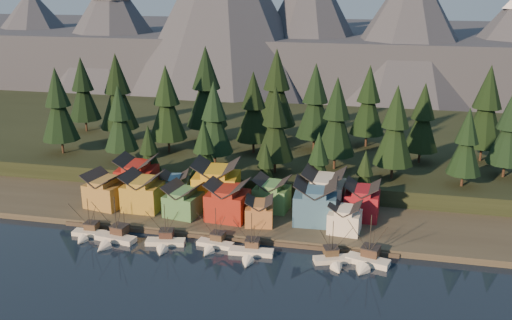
% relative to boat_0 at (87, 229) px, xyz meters
% --- Properties ---
extents(ground, '(500.00, 500.00, 0.00)m').
position_rel_boat_0_xyz_m(ground, '(31.65, -9.90, -2.03)').
color(ground, black).
rests_on(ground, ground).
extents(shore_strip, '(400.00, 50.00, 1.50)m').
position_rel_boat_0_xyz_m(shore_strip, '(31.65, 30.10, -1.28)').
color(shore_strip, '#373428').
rests_on(shore_strip, ground).
extents(hillside, '(420.00, 100.00, 6.00)m').
position_rel_boat_0_xyz_m(hillside, '(31.65, 80.10, 0.97)').
color(hillside, black).
rests_on(hillside, ground).
extents(dock, '(80.00, 4.00, 1.00)m').
position_rel_boat_0_xyz_m(dock, '(31.65, 6.60, -1.53)').
color(dock, '#473E33').
rests_on(dock, ground).
extents(mountain_ridge, '(560.00, 190.00, 90.00)m').
position_rel_boat_0_xyz_m(mountain_ridge, '(27.45, 203.69, 24.02)').
color(mountain_ridge, '#414754').
rests_on(mountain_ridge, ground).
extents(boat_0, '(8.07, 8.78, 10.23)m').
position_rel_boat_0_xyz_m(boat_0, '(0.00, 0.00, 0.00)').
color(boat_0, silver).
rests_on(boat_0, ground).
extents(boat_1, '(10.34, 10.97, 11.88)m').
position_rel_boat_0_xyz_m(boat_1, '(7.24, -1.58, 0.25)').
color(boat_1, beige).
rests_on(boat_1, ground).
extents(boat_2, '(9.50, 10.07, 10.72)m').
position_rel_boat_0_xyz_m(boat_2, '(19.56, -0.71, 0.01)').
color(boat_2, silver).
rests_on(boat_2, ground).
extents(boat_3, '(8.86, 9.43, 10.18)m').
position_rel_boat_0_xyz_m(boat_3, '(30.67, 0.90, -0.08)').
color(boat_3, silver).
rests_on(boat_3, ground).
extents(boat_4, '(10.17, 11.00, 10.59)m').
position_rel_boat_0_xyz_m(boat_4, '(39.73, -1.36, -0.12)').
color(boat_4, silver).
rests_on(boat_4, ground).
extents(boat_5, '(8.72, 9.23, 10.36)m').
position_rel_boat_0_xyz_m(boat_5, '(57.84, -0.79, 0.01)').
color(boat_5, silver).
rests_on(boat_5, ground).
extents(boat_6, '(9.86, 10.53, 12.35)m').
position_rel_boat_0_xyz_m(boat_6, '(64.77, -0.13, 0.47)').
color(boat_6, silver).
rests_on(boat_6, ground).
extents(house_front_0, '(10.58, 10.19, 9.07)m').
position_rel_boat_0_xyz_m(house_front_0, '(-2.55, 15.15, 4.23)').
color(house_front_0, olive).
rests_on(house_front_0, shore_strip).
extents(house_front_1, '(9.47, 9.10, 9.62)m').
position_rel_boat_0_xyz_m(house_front_1, '(7.70, 15.57, 4.52)').
color(house_front_1, '#A4832A').
rests_on(house_front_1, shore_strip).
extents(house_front_2, '(9.45, 9.51, 8.01)m').
position_rel_boat_0_xyz_m(house_front_2, '(19.00, 14.07, 3.67)').
color(house_front_2, '#417844').
rests_on(house_front_2, shore_strip).
extents(house_front_3, '(10.23, 9.82, 9.71)m').
position_rel_boat_0_xyz_m(house_front_3, '(30.36, 14.45, 4.57)').
color(house_front_3, maroon).
rests_on(house_front_3, shore_strip).
extents(house_front_4, '(7.49, 7.92, 6.66)m').
position_rel_boat_0_xyz_m(house_front_4, '(38.68, 12.82, 2.96)').
color(house_front_4, '#A06A39').
rests_on(house_front_4, shore_strip).
extents(house_front_5, '(10.45, 9.58, 10.56)m').
position_rel_boat_0_xyz_m(house_front_5, '(51.65, 16.71, 5.01)').
color(house_front_5, '#355E7D').
rests_on(house_front_5, shore_strip).
extents(house_front_6, '(7.87, 7.51, 7.25)m').
position_rel_boat_0_xyz_m(house_front_6, '(59.04, 12.72, 3.28)').
color(house_front_6, silver).
rests_on(house_front_6, shore_strip).
extents(house_back_0, '(10.51, 10.14, 10.82)m').
position_rel_boat_0_xyz_m(house_back_0, '(2.17, 24.57, 5.15)').
color(house_back_0, maroon).
rests_on(house_back_0, shore_strip).
extents(house_back_1, '(8.45, 8.51, 7.93)m').
position_rel_boat_0_xyz_m(house_back_1, '(13.70, 22.68, 3.63)').
color(house_back_1, '#375F82').
rests_on(house_back_1, shore_strip).
extents(house_back_2, '(12.09, 11.24, 11.98)m').
position_rel_boat_0_xyz_m(house_back_2, '(25.31, 22.14, 5.76)').
color(house_back_2, gold).
rests_on(house_back_2, shore_strip).
extents(house_back_3, '(9.28, 8.43, 8.70)m').
position_rel_boat_0_xyz_m(house_back_3, '(39.89, 22.29, 4.04)').
color(house_back_3, '#4A8447').
rests_on(house_back_3, shore_strip).
extents(house_back_4, '(10.70, 10.31, 11.07)m').
position_rel_boat_0_xyz_m(house_back_4, '(52.88, 23.69, 5.28)').
color(house_back_4, beige).
rests_on(house_back_4, shore_strip).
extents(house_back_5, '(8.63, 8.73, 9.22)m').
position_rel_boat_0_xyz_m(house_back_5, '(62.54, 21.89, 4.30)').
color(house_back_5, maroon).
rests_on(house_back_5, shore_strip).
extents(tree_hill_0, '(11.54, 11.54, 26.88)m').
position_rel_boat_0_xyz_m(tree_hill_0, '(-30.35, 42.10, 18.66)').
color(tree_hill_0, '#332319').
rests_on(tree_hill_0, hillside).
extents(tree_hill_1, '(12.60, 12.60, 29.36)m').
position_rel_boat_0_xyz_m(tree_hill_1, '(-18.35, 58.10, 20.02)').
color(tree_hill_1, '#332319').
rests_on(tree_hill_1, hillside).
extents(tree_hill_2, '(9.96, 9.96, 23.20)m').
position_rel_boat_0_xyz_m(tree_hill_2, '(-8.35, 38.10, 16.64)').
color(tree_hill_2, '#332319').
rests_on(tree_hill_2, hillside).
extents(tree_hill_3, '(11.78, 11.78, 27.45)m').
position_rel_boat_0_xyz_m(tree_hill_3, '(1.65, 50.10, 18.97)').
color(tree_hill_3, '#332319').
rests_on(tree_hill_3, hillside).
extents(tree_hill_4, '(13.57, 13.57, 31.60)m').
position_rel_boat_0_xyz_m(tree_hill_4, '(9.65, 65.10, 21.25)').
color(tree_hill_4, '#332319').
rests_on(tree_hill_4, hillside).
extents(tree_hill_5, '(10.70, 10.70, 24.93)m').
position_rel_boat_0_xyz_m(tree_hill_5, '(19.65, 40.10, 17.59)').
color(tree_hill_5, '#332319').
rests_on(tree_hill_5, hillside).
extents(tree_hill_6, '(10.99, 10.99, 25.59)m').
position_rel_boat_0_xyz_m(tree_hill_6, '(27.65, 55.10, 17.96)').
color(tree_hill_6, '#332319').
rests_on(tree_hill_6, hillside).
extents(tree_hill_7, '(10.58, 10.58, 24.65)m').
position_rel_boat_0_xyz_m(tree_hill_7, '(37.65, 38.10, 17.44)').
color(tree_hill_7, '#332319').
rests_on(tree_hill_7, hillside).
extents(tree_hill_8, '(11.88, 11.88, 27.67)m').
position_rel_boat_0_xyz_m(tree_hill_8, '(45.65, 62.10, 19.09)').
color(tree_hill_8, '#332319').
rests_on(tree_hill_8, hillside).
extents(tree_hill_9, '(11.39, 11.39, 26.52)m').
position_rel_boat_0_xyz_m(tree_hill_9, '(53.65, 45.10, 18.47)').
color(tree_hill_9, '#332319').
rests_on(tree_hill_9, hillside).
extents(tree_hill_10, '(11.35, 11.35, 26.45)m').
position_rel_boat_0_xyz_m(tree_hill_10, '(61.65, 70.10, 18.42)').
color(tree_hill_10, '#332319').
rests_on(tree_hill_10, hillside).
extents(tree_hill_11, '(11.07, 11.07, 25.80)m').
position_rel_boat_0_xyz_m(tree_hill_11, '(69.65, 40.10, 18.07)').
color(tree_hill_11, '#332319').
rests_on(tree_hill_11, hillside).
extents(tree_hill_12, '(10.27, 10.27, 23.93)m').
position_rel_boat_0_xyz_m(tree_hill_12, '(77.65, 56.10, 17.04)').
color(tree_hill_12, '#332319').
rests_on(tree_hill_12, hillside).
extents(tree_hill_13, '(9.05, 9.05, 21.09)m').
position_rel_boat_0_xyz_m(tree_hill_13, '(87.65, 38.10, 15.49)').
color(tree_hill_13, '#332319').
rests_on(tree_hill_13, hillside).
extents(tree_hill_14, '(12.33, 12.33, 28.71)m').
position_rel_boat_0_xyz_m(tree_hill_14, '(95.65, 62.10, 19.66)').
color(tree_hill_14, '#332319').
rests_on(tree_hill_14, hillside).
extents(tree_hill_15, '(13.12, 13.12, 30.57)m').
position_rel_boat_0_xyz_m(tree_hill_15, '(31.65, 72.10, 20.68)').
color(tree_hill_15, '#332319').
rests_on(tree_hill_15, hillside).
extents(tree_hill_16, '(11.31, 11.31, 26.36)m').
position_rel_boat_0_xyz_m(tree_hill_16, '(-36.35, 68.10, 18.37)').
color(tree_hill_16, '#332319').
rests_on(tree_hill_16, hillside).
extents(tree_hill_17, '(10.43, 10.43, 24.30)m').
position_rel_boat_0_xyz_m(tree_hill_17, '(99.65, 48.10, 17.25)').
color(tree_hill_17, '#332319').
rests_on(tree_hill_17, hillside).
extents(tree_shore_0, '(7.91, 7.91, 18.42)m').
position_rel_boat_0_xyz_m(tree_shore_0, '(3.65, 30.10, 9.53)').
color(tree_shore_0, '#332319').
rests_on(tree_shore_0, shore_strip).
extents(tree_shore_1, '(8.97, 8.97, 20.90)m').
position_rel_boat_0_xyz_m(tree_shore_1, '(19.65, 30.10, 10.89)').
color(tree_shore_1, '#332319').
rests_on(tree_shore_1, shore_strip).
extents(tree_shore_2, '(6.64, 6.64, 15.47)m').
position_rel_boat_0_xyz_m(tree_shore_2, '(36.65, 30.10, 7.91)').
color(tree_shore_2, '#332319').
rests_on(tree_shore_2, shore_strip).
extents(tree_shore_3, '(8.25, 8.25, 19.21)m').
position_rel_boat_0_xyz_m(tree_shore_3, '(50.65, 30.10, 9.96)').
color(tree_shore_3, '#332319').
rests_on(tree_shore_3, shore_strip).
extents(tree_shore_4, '(6.48, 6.48, 15.10)m').
position_rel_boat_0_xyz_m(tree_shore_4, '(62.65, 30.10, 7.71)').
color(tree_shore_4, '#332319').
rests_on(tree_shore_4, shore_strip).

